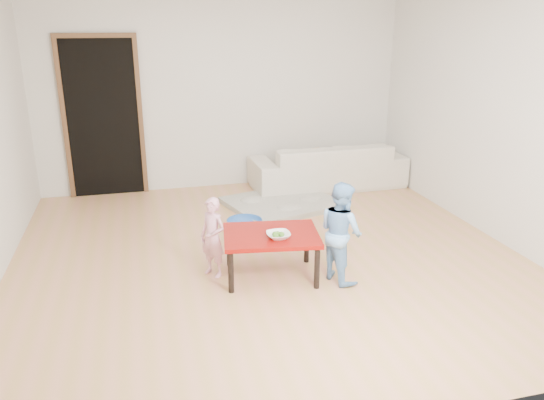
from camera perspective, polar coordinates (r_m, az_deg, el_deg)
name	(u,v)px	position (r m, az deg, el deg)	size (l,w,h in m)	color
floor	(267,254)	(5.42, -0.53, -5.85)	(5.00, 5.00, 0.01)	tan
back_wall	(223,94)	(7.44, -5.32, 11.29)	(5.00, 0.02, 2.60)	silver
right_wall	(497,116)	(6.11, 23.06, 8.27)	(0.02, 5.00, 2.60)	silver
doorway	(103,119)	(7.38, -17.70, 8.27)	(1.02, 0.08, 2.11)	brown
sofa	(327,165)	(7.56, 5.98, 3.76)	(2.14, 0.84, 0.63)	beige
cushion	(311,157)	(7.31, 4.21, 4.62)	(0.49, 0.44, 0.13)	orange
red_table	(271,255)	(4.89, -0.10, -5.94)	(0.86, 0.64, 0.43)	maroon
bowl	(278,235)	(4.70, 0.69, -3.82)	(0.21, 0.21, 0.05)	white
broccoli	(278,235)	(4.70, 0.69, -3.80)	(0.12, 0.12, 0.06)	#2D5919
child_pink	(213,237)	(4.89, -6.39, -4.02)	(0.27, 0.18, 0.75)	pink
child_blue	(341,232)	(4.79, 7.42, -3.41)	(0.45, 0.35, 0.92)	#62A4E4
basin	(245,225)	(6.01, -2.97, -2.70)	(0.40, 0.40, 0.13)	#2F65B3
blanket	(282,203)	(6.80, 1.11, -0.33)	(1.31, 1.09, 0.07)	beige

